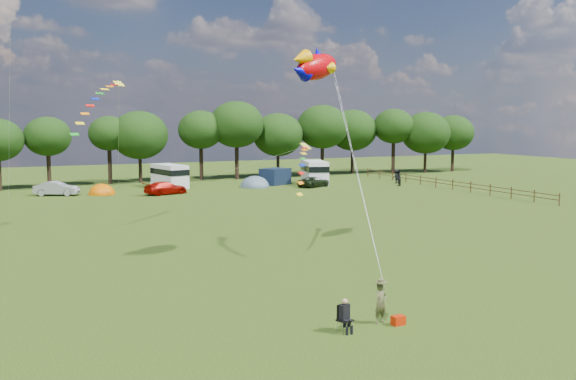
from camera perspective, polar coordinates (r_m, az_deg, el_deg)
name	(u,v)px	position (r m, az deg, el deg)	size (l,w,h in m)	color
ground_plane	(362,295)	(29.69, 6.57, -9.27)	(180.00, 180.00, 0.00)	black
tree_line	(169,132)	(81.93, -10.51, 5.12)	(102.98, 10.98, 10.27)	black
fence	(444,182)	(75.66, 13.72, 0.66)	(0.12, 33.12, 1.20)	#472D19
car_b	(57,189)	(70.91, -19.88, 0.13)	(1.56, 4.19, 1.48)	gray
car_c	(166,188)	(68.95, -10.81, 0.18)	(1.90, 4.53, 1.36)	#8F0902
car_d	(314,182)	(75.29, 2.34, 0.73)	(1.98, 4.37, 1.19)	black
campervan_c	(170,175)	(75.61, -10.48, 1.30)	(3.42, 5.85, 2.69)	silver
campervan_d	(315,172)	(78.33, 2.38, 1.64)	(3.99, 6.27, 2.85)	white
tent_orange	(102,194)	(70.67, -16.21, -0.35)	(2.84, 3.12, 2.23)	#CD5A00
tent_greyblue	(255,187)	(75.09, -2.97, 0.27)	(3.49, 3.82, 2.60)	#495E6B
awning_navy	(275,176)	(77.91, -1.15, 1.21)	(3.13, 2.55, 1.96)	#111C32
kite_flyer	(381,303)	(25.68, 8.24, -9.92)	(0.59, 0.39, 1.61)	#4F4F2C
camp_chair	(344,312)	(24.56, 5.01, -10.73)	(0.64, 0.65, 1.29)	#99999E
kite_bag	(398,320)	(25.77, 9.77, -11.35)	(0.50, 0.34, 0.36)	#B31E03
fish_kite	(314,66)	(36.85, 2.30, 10.93)	(4.18, 2.92, 2.23)	#B90005
streamer_kite_b	(101,98)	(46.58, -16.26, 7.87)	(4.39, 4.66, 3.84)	yellow
streamer_kite_c	(303,160)	(39.39, 1.38, 2.70)	(3.26, 5.02, 2.83)	#F5F633
walker_a	(398,178)	(77.12, 9.75, 1.04)	(0.92, 0.57, 1.89)	black
walker_b	(396,176)	(80.40, 9.59, 1.19)	(1.11, 0.51, 1.71)	black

